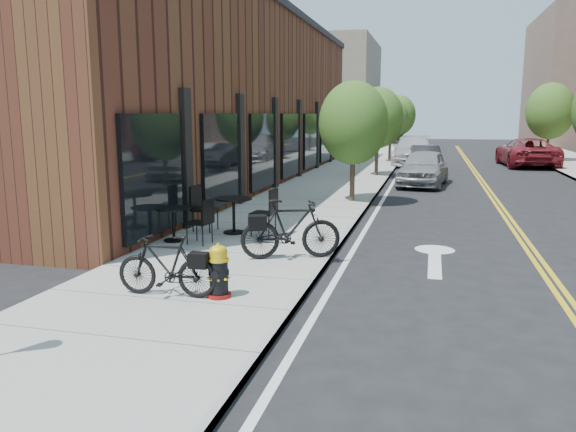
% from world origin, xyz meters
% --- Properties ---
extents(ground, '(120.00, 120.00, 0.00)m').
position_xyz_m(ground, '(0.00, 0.00, 0.00)').
color(ground, black).
rests_on(ground, ground).
extents(sidewalk_near, '(4.00, 70.00, 0.12)m').
position_xyz_m(sidewalk_near, '(-2.00, 10.00, 0.06)').
color(sidewalk_near, '#9E9B93').
rests_on(sidewalk_near, ground).
extents(building_near, '(5.00, 28.00, 7.00)m').
position_xyz_m(building_near, '(-6.50, 14.00, 3.50)').
color(building_near, '#4F2419').
rests_on(building_near, ground).
extents(bg_building_left, '(8.00, 14.00, 10.00)m').
position_xyz_m(bg_building_left, '(-8.00, 48.00, 5.00)').
color(bg_building_left, '#726656').
rests_on(bg_building_left, ground).
extents(tree_near_a, '(2.20, 2.20, 3.81)m').
position_xyz_m(tree_near_a, '(-0.60, 9.00, 2.60)').
color(tree_near_a, '#382B1E').
rests_on(tree_near_a, sidewalk_near).
extents(tree_near_b, '(2.30, 2.30, 3.98)m').
position_xyz_m(tree_near_b, '(-0.60, 17.00, 2.71)').
color(tree_near_b, '#382B1E').
rests_on(tree_near_b, sidewalk_near).
extents(tree_near_c, '(2.10, 2.10, 3.67)m').
position_xyz_m(tree_near_c, '(-0.60, 25.00, 2.53)').
color(tree_near_c, '#382B1E').
rests_on(tree_near_c, sidewalk_near).
extents(tree_near_d, '(2.40, 2.40, 4.11)m').
position_xyz_m(tree_near_d, '(-0.60, 33.00, 2.79)').
color(tree_near_d, '#382B1E').
rests_on(tree_near_d, sidewalk_near).
extents(tree_far_c, '(2.80, 2.80, 4.62)m').
position_xyz_m(tree_far_c, '(8.60, 28.00, 3.06)').
color(tree_far_c, '#382B1E').
rests_on(tree_far_c, sidewalk_far).
extents(fire_hydrant, '(0.46, 0.46, 0.85)m').
position_xyz_m(fire_hydrant, '(-1.22, -1.19, 0.52)').
color(fire_hydrant, maroon).
rests_on(fire_hydrant, sidewalk_near).
extents(bicycle_left, '(1.62, 0.51, 0.97)m').
position_xyz_m(bicycle_left, '(-2.01, -1.35, 0.60)').
color(bicycle_left, black).
rests_on(bicycle_left, sidewalk_near).
extents(bicycle_right, '(2.01, 1.23, 1.17)m').
position_xyz_m(bicycle_right, '(-0.73, 1.34, 0.70)').
color(bicycle_right, black).
rests_on(bicycle_right, sidewalk_near).
extents(bistro_set_b, '(1.84, 0.88, 0.97)m').
position_xyz_m(bistro_set_b, '(-3.60, 2.18, 0.61)').
color(bistro_set_b, black).
rests_on(bistro_set_b, sidewalk_near).
extents(bistro_set_c, '(2.04, 0.94, 1.09)m').
position_xyz_m(bistro_set_c, '(-2.60, 3.31, 0.67)').
color(bistro_set_c, black).
rests_on(bistro_set_c, sidewalk_near).
extents(parked_car_a, '(2.25, 4.50, 1.47)m').
position_xyz_m(parked_car_a, '(1.54, 14.53, 0.74)').
color(parked_car_a, gray).
rests_on(parked_car_a, ground).
extents(parked_car_b, '(1.85, 4.03, 1.28)m').
position_xyz_m(parked_car_b, '(1.54, 20.92, 0.64)').
color(parked_car_b, black).
rests_on(parked_car_b, ground).
extents(parked_car_c, '(2.37, 5.67, 1.64)m').
position_xyz_m(parked_car_c, '(0.80, 24.13, 0.82)').
color(parked_car_c, '#BCBCC1').
rests_on(parked_car_c, ground).
extents(parked_car_far, '(3.00, 5.84, 1.58)m').
position_xyz_m(parked_car_far, '(6.95, 24.71, 0.79)').
color(parked_car_far, maroon).
rests_on(parked_car_far, ground).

